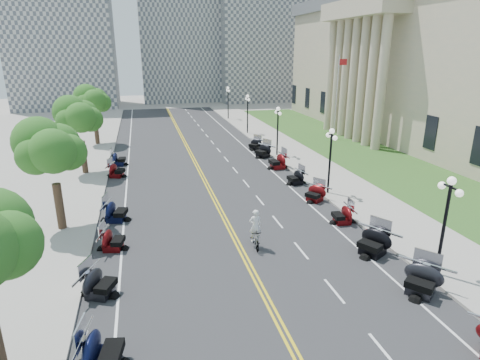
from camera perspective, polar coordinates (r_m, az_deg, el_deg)
ground at (r=25.20m, az=-1.59°, el=-6.68°), size 160.00×160.00×0.00m
road at (r=34.39m, az=-5.13°, el=0.12°), size 16.00×90.00×0.01m
centerline_yellow_a at (r=34.37m, az=-5.33°, el=0.11°), size 0.12×90.00×0.00m
centerline_yellow_b at (r=34.41m, az=-4.94°, el=0.14°), size 0.12×90.00×0.00m
edge_line_north at (r=35.84m, az=5.02°, el=0.88°), size 0.12×90.00×0.00m
edge_line_south at (r=34.09m, az=-15.82°, el=-0.66°), size 0.12×90.00×0.00m
lane_dash_3 at (r=16.80m, az=19.80°, el=-21.97°), size 0.12×2.00×0.00m
lane_dash_4 at (r=19.53m, az=13.25°, el=-15.09°), size 0.12×2.00×0.00m
lane_dash_5 at (r=22.64m, az=8.69°, el=-9.88°), size 0.12×2.00×0.00m
lane_dash_6 at (r=25.99m, az=5.36°, el=-5.93°), size 0.12×2.00×0.00m
lane_dash_7 at (r=29.51m, az=2.84°, el=-2.89°), size 0.12×2.00×0.00m
lane_dash_8 at (r=33.14m, az=0.88°, el=-0.50°), size 0.12×2.00×0.00m
lane_dash_9 at (r=36.84m, az=-0.70°, el=1.42°), size 0.12×2.00×0.00m
lane_dash_10 at (r=40.60m, az=-1.98°, el=2.98°), size 0.12×2.00×0.00m
lane_dash_11 at (r=44.40m, az=-3.05°, el=4.28°), size 0.12×2.00×0.00m
lane_dash_12 at (r=48.23m, az=-3.95°, el=5.37°), size 0.12×2.00×0.00m
lane_dash_13 at (r=52.09m, az=-4.72°, el=6.29°), size 0.12×2.00×0.00m
lane_dash_14 at (r=55.97m, az=-5.39°, el=7.09°), size 0.12×2.00×0.00m
lane_dash_15 at (r=59.87m, az=-5.97°, el=7.78°), size 0.12×2.00×0.00m
lane_dash_16 at (r=63.78m, az=-6.48°, el=8.39°), size 0.12×2.00×0.00m
lane_dash_17 at (r=67.69m, az=-6.94°, el=8.93°), size 0.12×2.00×0.00m
lane_dash_18 at (r=71.62m, az=-7.34°, el=9.41°), size 0.12×2.00×0.00m
lane_dash_19 at (r=75.56m, az=-7.71°, el=9.83°), size 0.12×2.00×0.00m
sidewalk_north at (r=37.31m, az=11.00°, el=1.40°), size 5.00×90.00×0.15m
sidewalk_south at (r=34.51m, az=-22.63°, el=-1.06°), size 5.00×90.00×0.15m
lawn at (r=47.31m, az=14.76°, el=4.61°), size 9.00×60.00×0.10m
civic_building at (r=57.68m, az=26.76°, el=14.54°), size 26.00×51.00×17.80m
distant_block_a at (r=85.46m, az=-23.95°, el=18.20°), size 18.00×14.00×26.00m
distant_block_b at (r=90.93m, az=-8.80°, el=20.62°), size 16.00×12.00×30.00m
distant_block_c at (r=91.41m, az=3.42°, el=18.26°), size 20.00×14.00×22.00m
street_lamp_1 at (r=21.19m, az=27.00°, el=-6.03°), size 0.50×1.20×4.90m
street_lamp_2 at (r=30.64m, az=12.66°, el=2.57°), size 0.50×1.20×4.90m
street_lamp_3 at (r=41.42m, az=5.36°, el=6.89°), size 0.50×1.20×4.90m
street_lamp_4 at (r=52.74m, az=1.08°, el=9.35°), size 0.50×1.20×4.90m
street_lamp_5 at (r=64.30m, az=-1.71°, el=10.91°), size 0.50×1.20×4.90m
flagpole at (r=50.20m, az=13.55°, el=11.19°), size 1.10×0.20×10.00m
tree_2 at (r=25.60m, az=-25.19°, el=3.24°), size 4.80×4.80×9.20m
tree_3 at (r=37.22m, az=-21.88°, el=7.79°), size 4.80×4.80×9.20m
tree_4 at (r=49.02m, az=-20.13°, el=10.16°), size 4.80×4.80×9.20m
motorcycle_n_3 at (r=20.22m, az=24.46°, el=-12.64°), size 3.05×3.05×1.52m
motorcycle_n_4 at (r=22.85m, az=18.44°, el=-8.24°), size 3.03×3.03×1.55m
motorcycle_n_5 at (r=26.29m, az=14.38°, el=-4.68°), size 1.97×1.97×1.27m
motorcycle_n_6 at (r=29.63m, az=10.62°, el=-1.77°), size 2.60×2.60×1.31m
motorcycle_n_7 at (r=33.13m, az=7.95°, el=0.49°), size 2.13×2.13×1.30m
motorcycle_n_8 at (r=37.34m, az=5.39°, el=2.79°), size 2.38×2.38×1.56m
motorcycle_n_9 at (r=41.23m, az=3.27°, el=4.24°), size 2.86×2.86×1.47m
motorcycle_n_10 at (r=44.50m, az=2.15°, el=5.15°), size 2.59×2.59×1.28m
motorcycle_s_3 at (r=15.65m, az=-19.12°, el=-21.81°), size 2.48×2.48×1.49m
motorcycle_s_4 at (r=19.42m, az=-19.43°, el=-13.52°), size 2.63×2.63×1.40m
motorcycle_s_5 at (r=23.31m, az=-17.68°, el=-7.98°), size 2.21×2.21×1.29m
motorcycle_s_6 at (r=26.99m, az=-17.29°, el=-4.13°), size 2.52×2.52×1.45m
motorcycle_s_8 at (r=36.31m, az=-17.18°, el=1.44°), size 2.43×2.43×1.35m
motorcycle_s_9 at (r=39.98m, az=-16.92°, el=2.99°), size 2.15×2.15×1.41m
bicycle at (r=22.52m, az=2.16°, el=-8.26°), size 0.67×1.90×1.12m
cyclist_rider at (r=21.89m, az=2.21°, el=-4.70°), size 0.70×0.46×1.91m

